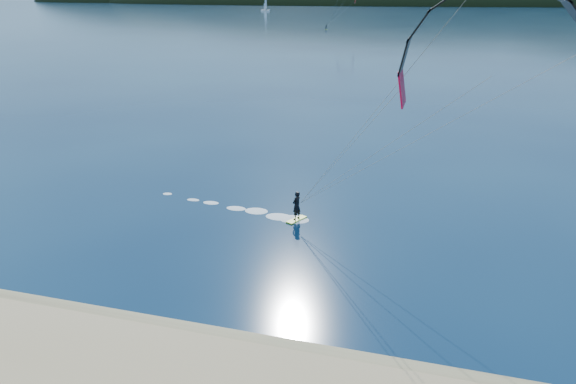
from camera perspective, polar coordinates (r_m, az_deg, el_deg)
The scene contains 4 objects.
wet_sand at distance 24.06m, azimuth -13.79°, elevation -14.66°, with size 220.00×2.50×0.10m.
headland at distance 757.76m, azimuth 15.97°, elevation 18.76°, with size 1200.00×310.00×140.00m.
kitesurfer_near at distance 27.39m, azimuth 20.02°, elevation 11.05°, with size 25.66×6.46×14.36m.
sailboat at distance 437.36m, azimuth -2.45°, elevation 18.82°, with size 7.54×4.85×10.51m.
Camera 1 is at (10.54, -12.29, 13.68)m, focal length 33.30 mm.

